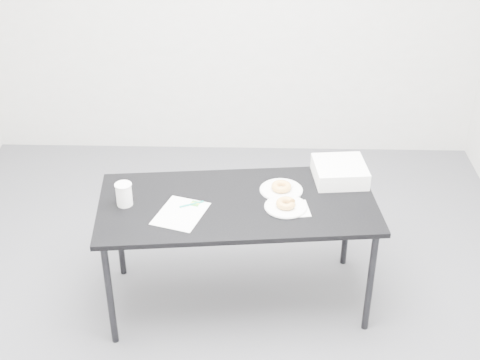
{
  "coord_description": "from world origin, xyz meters",
  "views": [
    {
      "loc": [
        0.22,
        -3.08,
        2.74
      ],
      "look_at": [
        0.13,
        0.02,
        0.87
      ],
      "focal_mm": 50.0,
      "sensor_mm": 36.0,
      "label": 1
    }
  ],
  "objects_px": {
    "pen": "(192,204)",
    "bakery_box": "(340,172)",
    "donut_near": "(286,203)",
    "coffee_cup": "(124,194)",
    "donut_far": "(281,187)",
    "table": "(238,210)",
    "plate_near": "(286,207)",
    "plate_far": "(281,190)",
    "scorecard": "(181,214)"
  },
  "relations": [
    {
      "from": "pen",
      "to": "bakery_box",
      "type": "height_order",
      "value": "bakery_box"
    },
    {
      "from": "plate_far",
      "to": "donut_far",
      "type": "distance_m",
      "value": 0.02
    },
    {
      "from": "table",
      "to": "plate_near",
      "type": "height_order",
      "value": "plate_near"
    },
    {
      "from": "table",
      "to": "bakery_box",
      "type": "relative_size",
      "value": 5.44
    },
    {
      "from": "donut_near",
      "to": "bakery_box",
      "type": "distance_m",
      "value": 0.45
    },
    {
      "from": "table",
      "to": "plate_far",
      "type": "height_order",
      "value": "plate_far"
    },
    {
      "from": "donut_near",
      "to": "donut_far",
      "type": "relative_size",
      "value": 0.97
    },
    {
      "from": "plate_far",
      "to": "coffee_cup",
      "type": "relative_size",
      "value": 1.86
    },
    {
      "from": "donut_far",
      "to": "coffee_cup",
      "type": "bearing_deg",
      "value": -168.87
    },
    {
      "from": "scorecard",
      "to": "pen",
      "type": "xyz_separation_m",
      "value": [
        0.05,
        0.09,
        0.01
      ]
    },
    {
      "from": "plate_near",
      "to": "bakery_box",
      "type": "relative_size",
      "value": 0.8
    },
    {
      "from": "table",
      "to": "plate_near",
      "type": "xyz_separation_m",
      "value": [
        0.27,
        -0.05,
        0.06
      ]
    },
    {
      "from": "pen",
      "to": "plate_far",
      "type": "xyz_separation_m",
      "value": [
        0.5,
        0.17,
        -0.0
      ]
    },
    {
      "from": "table",
      "to": "coffee_cup",
      "type": "bearing_deg",
      "value": 178.11
    },
    {
      "from": "plate_near",
      "to": "coffee_cup",
      "type": "relative_size",
      "value": 1.8
    },
    {
      "from": "pen",
      "to": "plate_far",
      "type": "distance_m",
      "value": 0.53
    },
    {
      "from": "table",
      "to": "donut_near",
      "type": "height_order",
      "value": "donut_near"
    },
    {
      "from": "table",
      "to": "donut_near",
      "type": "bearing_deg",
      "value": -16.5
    },
    {
      "from": "donut_near",
      "to": "coffee_cup",
      "type": "height_order",
      "value": "coffee_cup"
    },
    {
      "from": "plate_near",
      "to": "coffee_cup",
      "type": "distance_m",
      "value": 0.9
    },
    {
      "from": "donut_near",
      "to": "plate_far",
      "type": "distance_m",
      "value": 0.18
    },
    {
      "from": "donut_far",
      "to": "donut_near",
      "type": "bearing_deg",
      "value": -83.05
    },
    {
      "from": "scorecard",
      "to": "plate_near",
      "type": "relative_size",
      "value": 1.26
    },
    {
      "from": "coffee_cup",
      "to": "bakery_box",
      "type": "relative_size",
      "value": 0.45
    },
    {
      "from": "donut_near",
      "to": "plate_far",
      "type": "height_order",
      "value": "donut_near"
    },
    {
      "from": "donut_near",
      "to": "donut_far",
      "type": "height_order",
      "value": "donut_near"
    },
    {
      "from": "bakery_box",
      "to": "plate_far",
      "type": "bearing_deg",
      "value": -163.84
    },
    {
      "from": "plate_far",
      "to": "donut_far",
      "type": "relative_size",
      "value": 2.13
    },
    {
      "from": "plate_near",
      "to": "donut_near",
      "type": "distance_m",
      "value": 0.02
    },
    {
      "from": "donut_near",
      "to": "coffee_cup",
      "type": "relative_size",
      "value": 0.84
    },
    {
      "from": "scorecard",
      "to": "pen",
      "type": "bearing_deg",
      "value": 76.9
    },
    {
      "from": "coffee_cup",
      "to": "donut_near",
      "type": "bearing_deg",
      "value": -0.46
    },
    {
      "from": "plate_near",
      "to": "bakery_box",
      "type": "xyz_separation_m",
      "value": [
        0.32,
        0.32,
        0.04
      ]
    },
    {
      "from": "plate_near",
      "to": "plate_far",
      "type": "height_order",
      "value": "plate_near"
    },
    {
      "from": "table",
      "to": "plate_far",
      "type": "bearing_deg",
      "value": 21.55
    },
    {
      "from": "table",
      "to": "coffee_cup",
      "type": "xyz_separation_m",
      "value": [
        -0.62,
        -0.04,
        0.12
      ]
    },
    {
      "from": "pen",
      "to": "bakery_box",
      "type": "bearing_deg",
      "value": -5.08
    },
    {
      "from": "scorecard",
      "to": "plate_far",
      "type": "distance_m",
      "value": 0.61
    },
    {
      "from": "donut_far",
      "to": "bakery_box",
      "type": "bearing_deg",
      "value": 21.87
    },
    {
      "from": "plate_near",
      "to": "coffee_cup",
      "type": "bearing_deg",
      "value": 179.54
    },
    {
      "from": "plate_far",
      "to": "bakery_box",
      "type": "bearing_deg",
      "value": 21.87
    },
    {
      "from": "pen",
      "to": "table",
      "type": "bearing_deg",
      "value": -15.81
    },
    {
      "from": "table",
      "to": "pen",
      "type": "xyz_separation_m",
      "value": [
        -0.25,
        -0.04,
        0.06
      ]
    },
    {
      "from": "plate_near",
      "to": "plate_far",
      "type": "xyz_separation_m",
      "value": [
        -0.02,
        0.18,
        -0.0
      ]
    },
    {
      "from": "table",
      "to": "plate_near",
      "type": "relative_size",
      "value": 6.79
    },
    {
      "from": "pen",
      "to": "donut_far",
      "type": "xyz_separation_m",
      "value": [
        0.5,
        0.17,
        0.02
      ]
    },
    {
      "from": "plate_far",
      "to": "coffee_cup",
      "type": "bearing_deg",
      "value": -168.87
    },
    {
      "from": "pen",
      "to": "donut_far",
      "type": "height_order",
      "value": "donut_far"
    },
    {
      "from": "donut_far",
      "to": "bakery_box",
      "type": "relative_size",
      "value": 0.39
    },
    {
      "from": "plate_far",
      "to": "bakery_box",
      "type": "relative_size",
      "value": 0.83
    }
  ]
}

